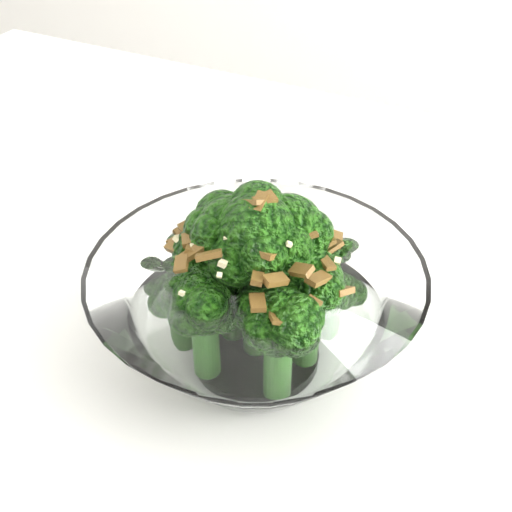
# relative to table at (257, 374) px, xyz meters

# --- Properties ---
(table) EXTENTS (1.32, 0.99, 0.75)m
(table) POSITION_rel_table_xyz_m (0.00, 0.00, 0.00)
(table) COLOR white
(table) RESTS_ON ground
(broccoli_dish) EXTENTS (0.22, 0.22, 0.14)m
(broccoli_dish) POSITION_rel_table_xyz_m (0.01, -0.05, 0.12)
(broccoli_dish) COLOR white
(broccoli_dish) RESTS_ON table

